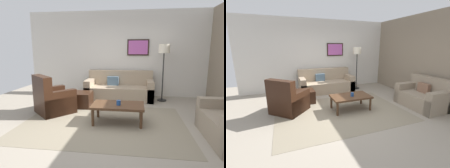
{
  "view_description": "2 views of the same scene",
  "coord_description": "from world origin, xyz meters",
  "views": [
    {
      "loc": [
        0.69,
        -3.74,
        1.56
      ],
      "look_at": [
        0.12,
        0.51,
        0.76
      ],
      "focal_mm": 29.95,
      "sensor_mm": 36.0,
      "label": 1
    },
    {
      "loc": [
        -1.43,
        -3.58,
        1.78
      ],
      "look_at": [
        -0.0,
        0.25,
        0.73
      ],
      "focal_mm": 24.1,
      "sensor_mm": 36.0,
      "label": 2
    }
  ],
  "objects": [
    {
      "name": "lamp_standing",
      "position": [
        1.47,
        1.98,
        1.41
      ],
      "size": [
        0.32,
        0.32,
        1.71
      ],
      "color": "black",
      "rests_on": "ground_plane"
    },
    {
      "name": "cup",
      "position": [
        0.33,
        0.0,
        0.46
      ],
      "size": [
        0.09,
        0.09,
        0.1
      ],
      "primitive_type": "cylinder",
      "color": "#1E478C",
      "rests_on": "coffee_table"
    },
    {
      "name": "area_rug",
      "position": [
        0.0,
        0.0,
        0.0
      ],
      "size": [
        3.45,
        2.41,
        0.01
      ],
      "primitive_type": "cube",
      "color": "gray",
      "rests_on": "ground_plane"
    },
    {
      "name": "ground_plane",
      "position": [
        0.0,
        0.0,
        0.0
      ],
      "size": [
        8.0,
        8.0,
        0.0
      ],
      "primitive_type": "plane",
      "color": "gray"
    },
    {
      "name": "framed_artwork",
      "position": [
        0.71,
        2.51,
        1.62
      ],
      "size": [
        0.7,
        0.04,
        0.52
      ],
      "color": "black"
    },
    {
      "name": "coffee_table",
      "position": [
        0.31,
        0.06,
        0.36
      ],
      "size": [
        1.1,
        0.64,
        0.41
      ],
      "color": "#472D1C",
      "rests_on": "ground_plane"
    },
    {
      "name": "couch_main",
      "position": [
        0.15,
        2.09,
        0.3
      ],
      "size": [
        2.08,
        0.92,
        0.88
      ],
      "color": "gray",
      "rests_on": "ground_plane"
    },
    {
      "name": "rear_partition",
      "position": [
        0.0,
        2.6,
        1.4
      ],
      "size": [
        6.0,
        0.12,
        2.8
      ],
      "primitive_type": "cube",
      "color": "silver",
      "rests_on": "ground_plane"
    },
    {
      "name": "ottoman",
      "position": [
        -0.81,
        1.08,
        0.2
      ],
      "size": [
        0.56,
        0.56,
        0.4
      ],
      "primitive_type": "cube",
      "color": "black",
      "rests_on": "ground_plane"
    },
    {
      "name": "armchair_leather",
      "position": [
        -1.37,
        0.47,
        0.31
      ],
      "size": [
        1.13,
        1.13,
        0.95
      ],
      "color": "black",
      "rests_on": "ground_plane"
    }
  ]
}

